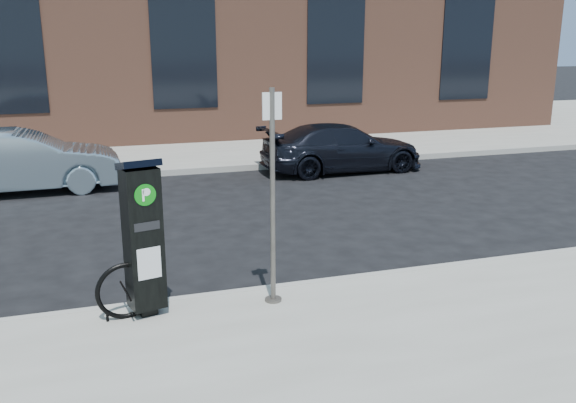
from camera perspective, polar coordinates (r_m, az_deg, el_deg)
name	(u,v)px	position (r m, az deg, el deg)	size (l,w,h in m)	color
ground	(322,290)	(8.44, 3.23, -8.25)	(120.00, 120.00, 0.00)	black
sidewalk_far	(179,136)	(21.66, -10.16, 6.03)	(60.00, 12.00, 0.15)	gray
curb_near	(323,285)	(8.39, 3.29, -7.83)	(60.00, 0.12, 0.16)	#9E9B93
curb_far	(211,170)	(15.85, -7.17, 2.96)	(60.00, 0.12, 0.16)	#9E9B93
building	(163,17)	(24.41, -11.62, 16.53)	(28.00, 10.05, 8.25)	brown
parking_kiosk	(143,236)	(7.24, -13.41, -3.16)	(0.51, 0.47, 1.89)	black
sign_pole	(273,200)	(7.30, -1.45, 0.17)	(0.23, 0.21, 2.64)	#524E48
bike_rack	(126,291)	(7.40, -14.96, -8.10)	(0.69, 0.15, 0.69)	black
car_silver	(22,162)	(14.79, -23.63, 3.44)	(1.48, 4.24, 1.40)	#889FAD
car_dark	(342,148)	(15.90, 5.08, 5.04)	(1.73, 4.24, 1.23)	black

